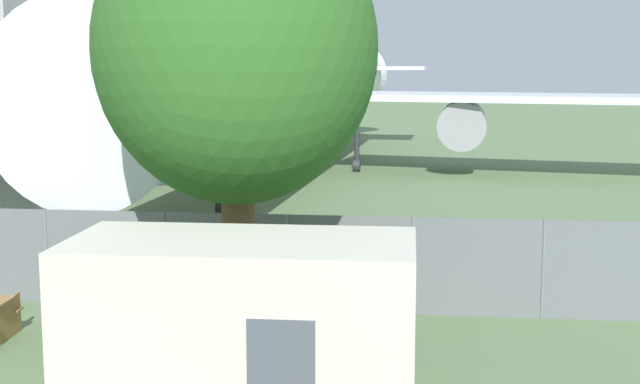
# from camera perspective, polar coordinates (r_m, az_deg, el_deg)

# --- Properties ---
(perimeter_fence) EXTENTS (56.07, 0.07, 1.98)m
(perimeter_fence) POSITION_cam_1_polar(r_m,az_deg,el_deg) (18.66, -9.92, -4.26)
(perimeter_fence) COLOR slate
(perimeter_fence) RESTS_ON ground
(airplane) EXTENTS (34.90, 43.82, 13.56)m
(airplane) POSITION_cam_1_polar(r_m,az_deg,el_deg) (39.88, -1.89, 7.02)
(airplane) COLOR white
(airplane) RESTS_ON ground
(portable_cabin) EXTENTS (4.65, 2.35, 2.69)m
(portable_cabin) POSITION_cam_1_polar(r_m,az_deg,el_deg) (12.19, -4.98, -9.25)
(portable_cabin) COLOR beige
(portable_cabin) RESTS_ON ground
(tree_near_hangar) EXTENTS (5.07, 5.07, 8.04)m
(tree_near_hangar) POSITION_cam_1_polar(r_m,az_deg,el_deg) (16.11, -5.40, 9.02)
(tree_near_hangar) COLOR brown
(tree_near_hangar) RESTS_ON ground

